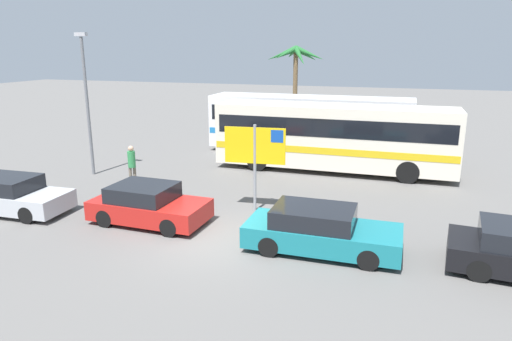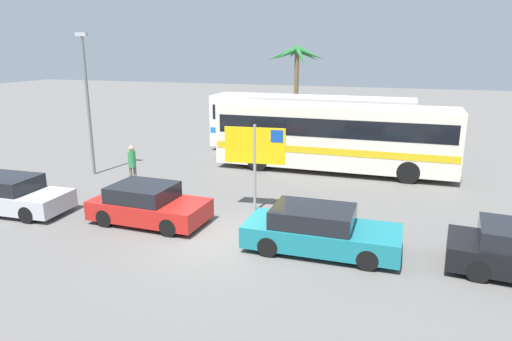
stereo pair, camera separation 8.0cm
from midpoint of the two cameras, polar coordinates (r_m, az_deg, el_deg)
The scene contains 10 objects.
ground at distance 14.64m, azimuth -4.81°, elevation -8.48°, with size 120.00×120.00×0.00m, color #605E5B.
bus_front_coach at distance 22.45m, azimuth 9.75°, elevation 4.39°, with size 11.23×2.54×3.17m.
bus_rear_coach at distance 26.27m, azimuth 6.79°, elevation 6.02°, with size 11.23×2.54×3.17m.
ferry_sign at distance 16.39m, azimuth 0.15°, elevation 2.67°, with size 2.20×0.27×3.20m.
car_red at distance 16.17m, azimuth -13.05°, elevation -4.12°, with size 3.98×2.01×1.32m.
car_teal at distance 13.72m, azimuth 7.99°, elevation -7.35°, with size 4.50×1.86×1.32m.
car_silver at distance 18.94m, azimuth -27.84°, elevation -2.70°, with size 4.16×1.91×1.32m.
pedestrian_crossing_lot at distance 20.33m, azimuth -14.94°, elevation 0.96°, with size 0.32×0.32×1.81m.
lamp_post_right_side at distance 22.60m, azimuth -19.99°, elevation 8.32°, with size 0.56×0.20×6.46m.
palm_tree_seaside at distance 32.94m, azimuth 5.14°, elevation 13.27°, with size 4.22×3.96×5.95m.
Camera 2 is at (5.36, -12.33, 5.81)m, focal length 32.38 mm.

